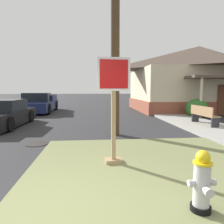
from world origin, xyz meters
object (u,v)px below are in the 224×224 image
manhole_cover (37,144)px  pickup_truck_navy (39,104)px  parked_sedan_black (3,115)px  street_bench (203,114)px  stop_sign (114,112)px  fire_hydrant (202,183)px

manhole_cover → pickup_truck_navy: bearing=103.7°
parked_sedan_black → street_bench: 9.33m
stop_sign → street_bench: 6.46m
stop_sign → street_bench: size_ratio=1.31×
manhole_cover → pickup_truck_navy: size_ratio=0.13×
fire_hydrant → pickup_truck_navy: bearing=112.4°
street_bench → pickup_truck_navy: bearing=142.6°
fire_hydrant → parked_sedan_black: size_ratio=0.20×
stop_sign → parked_sedan_black: bearing=130.4°
parked_sedan_black → pickup_truck_navy: size_ratio=0.79×
street_bench → parked_sedan_black: bearing=173.8°
stop_sign → parked_sedan_black: 7.22m
fire_hydrant → manhole_cover: 5.19m
fire_hydrant → parked_sedan_black: 9.34m
manhole_cover → street_bench: size_ratio=0.39×
pickup_truck_navy → street_bench: (9.16, -7.00, -0.02)m
stop_sign → manhole_cover: stop_sign is taller
manhole_cover → street_bench: (6.86, 2.41, 0.59)m
manhole_cover → pickup_truck_navy: 9.70m
manhole_cover → parked_sedan_black: size_ratio=0.17×
stop_sign → pickup_truck_navy: stop_sign is taller
pickup_truck_navy → street_bench: 11.53m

